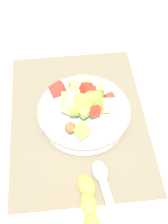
# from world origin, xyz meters

# --- Properties ---
(ground_plane) EXTENTS (2.40, 2.40, 0.00)m
(ground_plane) POSITION_xyz_m (0.00, 0.00, 0.00)
(ground_plane) COLOR silver
(placemat) EXTENTS (0.50, 0.36, 0.01)m
(placemat) POSITION_xyz_m (0.00, 0.00, 0.00)
(placemat) COLOR #756B56
(placemat) RESTS_ON ground_plane
(salad_bowl) EXTENTS (0.24, 0.24, 0.11)m
(salad_bowl) POSITION_xyz_m (-0.01, -0.01, 0.04)
(salad_bowl) COLOR white
(salad_bowl) RESTS_ON placemat
(serving_spoon) EXTENTS (0.22, 0.06, 0.01)m
(serving_spoon) POSITION_xyz_m (-0.21, -0.04, 0.01)
(serving_spoon) COLOR #B7B7BC
(serving_spoon) RESTS_ON placemat
(banana_whole) EXTENTS (0.15, 0.05, 0.04)m
(banana_whole) POSITION_xyz_m (-0.25, -0.00, 0.02)
(banana_whole) COLOR yellow
(banana_whole) RESTS_ON ground_plane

